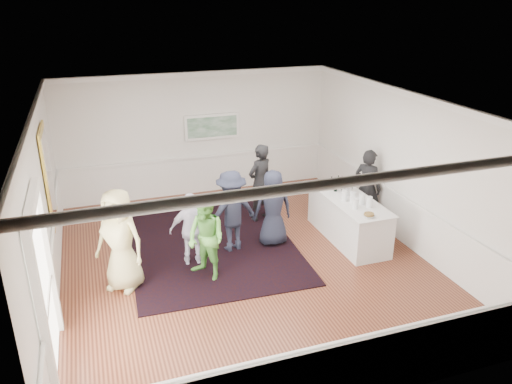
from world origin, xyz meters
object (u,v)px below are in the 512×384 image
object	(u,v)px
guest_navy	(273,208)
ice_bucket	(347,189)
guest_tan	(120,240)
bartender	(367,187)
serving_table	(348,218)
guest_lilac	(192,229)
guest_dark_a	(232,211)
guest_dark_b	(260,183)
nut_bowl	(369,215)
guest_green	(206,239)

from	to	relation	value
guest_navy	ice_bucket	world-z (taller)	guest_navy
guest_tan	guest_navy	bearing A→B (deg)	50.60
bartender	ice_bucket	world-z (taller)	bartender
serving_table	guest_tan	size ratio (longest dim) A/B	1.23
serving_table	guest_navy	bearing A→B (deg)	168.53
guest_lilac	guest_navy	distance (m)	1.81
guest_dark_a	ice_bucket	bearing A→B (deg)	166.81
serving_table	guest_dark_a	world-z (taller)	guest_dark_a
guest_dark_b	nut_bowl	world-z (taller)	guest_dark_b
bartender	nut_bowl	xyz separation A→B (m)	(-0.88, -1.53, 0.09)
guest_navy	nut_bowl	xyz separation A→B (m)	(1.50, -1.29, 0.17)
serving_table	guest_dark_b	size ratio (longest dim) A/B	1.27
bartender	guest_tan	world-z (taller)	guest_tan
serving_table	guest_navy	xyz separation A→B (m)	(-1.61, 0.33, 0.34)
bartender	guest_dark_b	world-z (taller)	guest_dark_b
guest_tan	guest_lilac	size ratio (longest dim) A/B	1.28
guest_dark_a	bartender	bearing A→B (deg)	173.38
guest_dark_a	guest_dark_b	bearing A→B (deg)	-141.07
serving_table	nut_bowl	bearing A→B (deg)	-96.61
guest_tan	guest_dark_a	world-z (taller)	guest_tan
guest_tan	guest_dark_b	size ratio (longest dim) A/B	1.03
serving_table	bartender	xyz separation A→B (m)	(0.77, 0.57, 0.42)
bartender	guest_navy	distance (m)	2.39
guest_tan	nut_bowl	distance (m)	4.70
guest_tan	nut_bowl	xyz separation A→B (m)	(4.66, -0.56, 0.03)
guest_tan	guest_navy	xyz separation A→B (m)	(3.16, 0.73, -0.13)
guest_green	guest_dark_a	distance (m)	1.19
guest_dark_a	ice_bucket	world-z (taller)	guest_dark_a
guest_dark_a	guest_navy	distance (m)	0.90
guest_tan	guest_dark_a	bearing A→B (deg)	56.05
guest_dark_a	ice_bucket	distance (m)	2.57
guest_dark_b	guest_navy	bearing A→B (deg)	59.00
serving_table	nut_bowl	xyz separation A→B (m)	(-0.11, -0.96, 0.51)
bartender	guest_dark_a	bearing A→B (deg)	62.82
guest_dark_a	guest_dark_b	xyz separation A→B (m)	(1.04, 1.21, 0.06)
ice_bucket	bartender	bearing A→B (deg)	25.56
bartender	nut_bowl	world-z (taller)	bartender
guest_green	nut_bowl	xyz separation A→B (m)	(3.15, -0.40, 0.18)
bartender	guest_dark_b	distance (m)	2.44
serving_table	guest_tan	world-z (taller)	guest_tan
guest_navy	ice_bucket	distance (m)	1.69
guest_lilac	guest_dark_b	distance (m)	2.47
guest_tan	guest_green	size ratio (longest dim) A/B	1.18
ice_bucket	guest_dark_a	bearing A→B (deg)	177.14
serving_table	nut_bowl	world-z (taller)	nut_bowl
guest_green	ice_bucket	distance (m)	3.42
guest_dark_b	guest_dark_a	bearing A→B (deg)	24.99
guest_green	ice_bucket	xyz separation A→B (m)	(3.32, 0.79, 0.26)
guest_lilac	guest_navy	size ratio (longest dim) A/B	0.91
guest_lilac	guest_navy	world-z (taller)	guest_navy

